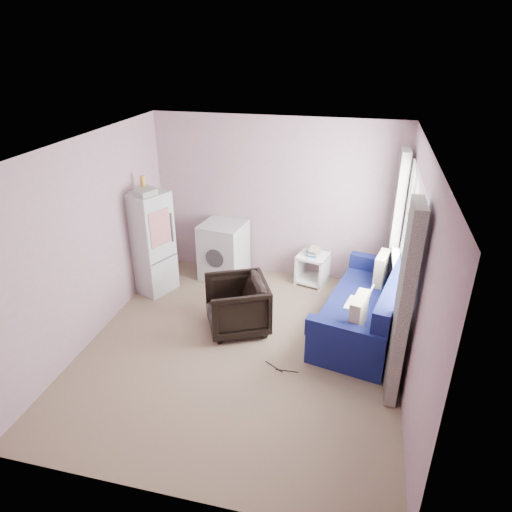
{
  "coord_description": "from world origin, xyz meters",
  "views": [
    {
      "loc": [
        1.26,
        -4.45,
        3.52
      ],
      "look_at": [
        0.05,
        0.6,
        1.0
      ],
      "focal_mm": 32.0,
      "sensor_mm": 36.0,
      "label": 1
    }
  ],
  "objects_px": {
    "armchair": "(237,303)",
    "washing_machine": "(224,249)",
    "fridge": "(150,242)",
    "sofa": "(369,310)",
    "side_table": "(313,266)"
  },
  "relations": [
    {
      "from": "armchair",
      "to": "fridge",
      "type": "relative_size",
      "value": 0.44
    },
    {
      "from": "washing_machine",
      "to": "side_table",
      "type": "bearing_deg",
      "value": 12.81
    },
    {
      "from": "armchair",
      "to": "fridge",
      "type": "height_order",
      "value": "fridge"
    },
    {
      "from": "fridge",
      "to": "side_table",
      "type": "xyz_separation_m",
      "value": [
        2.32,
        0.76,
        -0.5
      ]
    },
    {
      "from": "washing_machine",
      "to": "sofa",
      "type": "bearing_deg",
      "value": -16.37
    },
    {
      "from": "fridge",
      "to": "washing_machine",
      "type": "xyz_separation_m",
      "value": [
        0.92,
        0.64,
        -0.31
      ]
    },
    {
      "from": "side_table",
      "to": "sofa",
      "type": "height_order",
      "value": "sofa"
    },
    {
      "from": "fridge",
      "to": "washing_machine",
      "type": "height_order",
      "value": "fridge"
    },
    {
      "from": "fridge",
      "to": "side_table",
      "type": "bearing_deg",
      "value": 40.37
    },
    {
      "from": "washing_machine",
      "to": "armchair",
      "type": "bearing_deg",
      "value": -58.17
    },
    {
      "from": "armchair",
      "to": "washing_machine",
      "type": "distance_m",
      "value": 1.49
    },
    {
      "from": "armchair",
      "to": "fridge",
      "type": "bearing_deg",
      "value": -140.89
    },
    {
      "from": "sofa",
      "to": "fridge",
      "type": "bearing_deg",
      "value": -174.64
    },
    {
      "from": "washing_machine",
      "to": "side_table",
      "type": "height_order",
      "value": "washing_machine"
    },
    {
      "from": "armchair",
      "to": "sofa",
      "type": "bearing_deg",
      "value": 75.43
    }
  ]
}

